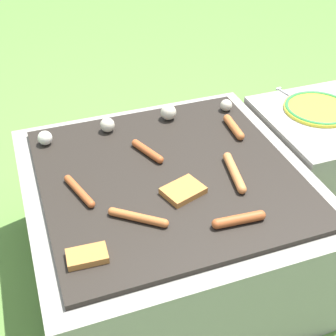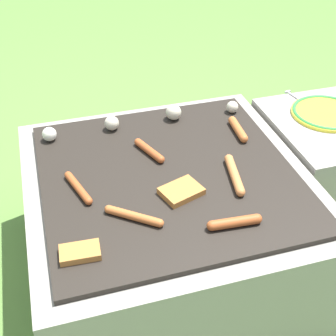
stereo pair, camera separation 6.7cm
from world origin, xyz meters
name	(u,v)px [view 1 (the left image)]	position (x,y,z in m)	size (l,w,h in m)	color
ground_plane	(168,264)	(0.00, 0.00, 0.00)	(14.00, 14.00, 0.00)	#567F38
grill	(168,223)	(0.00, 0.00, 0.21)	(0.90, 0.90, 0.43)	gray
side_ledge	(315,163)	(0.68, 0.13, 0.22)	(0.44, 0.49, 0.43)	gray
sausage_front_center	(234,172)	(0.19, -0.08, 0.45)	(0.06, 0.20, 0.03)	#C6753D
sausage_back_center	(138,217)	(-0.15, -0.18, 0.44)	(0.15, 0.12, 0.02)	#B7602D
sausage_back_left	(147,151)	(-0.03, 0.12, 0.45)	(0.07, 0.15, 0.03)	#A34C23
sausage_front_left	(234,127)	(0.31, 0.16, 0.45)	(0.04, 0.15, 0.03)	#B7602D
sausage_front_right	(79,191)	(-0.29, -0.01, 0.44)	(0.07, 0.16, 0.02)	#A34C23
sausage_back_right	(239,220)	(0.11, -0.28, 0.45)	(0.16, 0.04, 0.03)	#A34C23
bread_slice_center	(183,191)	(0.01, -0.11, 0.44)	(0.14, 0.12, 0.02)	#B27033
bread_slice_right	(87,256)	(-0.32, -0.27, 0.44)	(0.11, 0.07, 0.02)	#B27033
mushroom_row	(137,120)	(-0.01, 0.30, 0.46)	(0.73, 0.07, 0.06)	silver
plate_colorful	(318,108)	(0.68, 0.18, 0.44)	(0.26, 0.26, 0.02)	yellow
fork_utensil	(290,96)	(0.64, 0.31, 0.44)	(0.05, 0.17, 0.01)	silver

